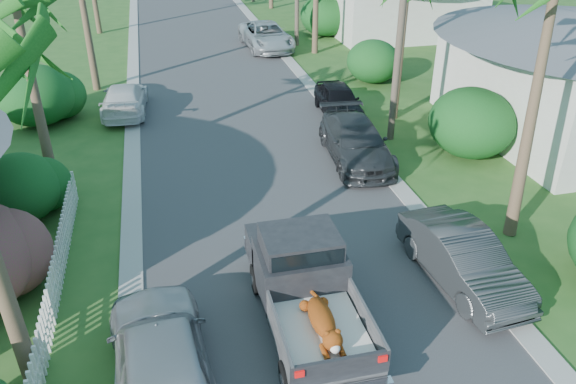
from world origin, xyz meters
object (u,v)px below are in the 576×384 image
object	(u,v)px
parked_car_rf	(339,101)
parked_car_ln	(162,360)
parked_car_rn	(463,259)
parked_car_rd	(266,36)
pickup_truck	(303,279)
parked_car_rm	(356,142)
utility_pole_b	(401,19)
parked_car_lf	(125,99)

from	to	relation	value
parked_car_rf	parked_car_ln	distance (m)	15.81
parked_car_rn	parked_car_ln	xyz separation A→B (m)	(-7.38, -1.81, 0.12)
parked_car_rn	parked_car_rd	size ratio (longest dim) A/B	0.77
parked_car_rf	parked_car_ln	xyz separation A→B (m)	(-7.99, -13.63, 0.16)
pickup_truck	parked_car_rf	distance (m)	12.98
parked_car_rm	utility_pole_b	world-z (taller)	utility_pole_b
parked_car_lf	parked_car_rm	bearing A→B (deg)	143.39
parked_car_rm	parked_car_lf	world-z (taller)	parked_car_rm
parked_car_ln	utility_pole_b	size ratio (longest dim) A/B	0.53
pickup_truck	parked_car_rn	xyz separation A→B (m)	(4.17, 0.24, -0.32)
pickup_truck	parked_car_ln	world-z (taller)	pickup_truck
parked_car_rf	parked_car_lf	distance (m)	9.26
pickup_truck	parked_car_rm	distance (m)	8.59
parked_car_ln	pickup_truck	bearing A→B (deg)	-157.98
parked_car_rm	parked_car_lf	bearing A→B (deg)	144.20
pickup_truck	parked_car_ln	xyz separation A→B (m)	(-3.22, -1.57, -0.20)
pickup_truck	parked_car_rn	distance (m)	4.19
pickup_truck	parked_car_lf	bearing A→B (deg)	106.13
parked_car_rf	parked_car_rn	bearing A→B (deg)	-89.70
parked_car_rm	parked_car_rf	size ratio (longest dim) A/B	1.26
utility_pole_b	parked_car_lf	bearing A→B (deg)	152.31
utility_pole_b	parked_car_rn	bearing A→B (deg)	-101.57
parked_car_rd	parked_car_lf	xyz separation A→B (m)	(-8.16, -9.27, -0.12)
pickup_truck	parked_car_rn	bearing A→B (deg)	3.31
parked_car_rm	parked_car_lf	size ratio (longest dim) A/B	1.10
parked_car_ln	utility_pole_b	distance (m)	14.60
parked_car_ln	parked_car_lf	xyz separation A→B (m)	(-0.96, 16.01, -0.17)
parked_car_lf	parked_car_rn	bearing A→B (deg)	123.77
parked_car_rn	parked_car_ln	world-z (taller)	parked_car_ln
parked_car_rm	parked_car_ln	bearing A→B (deg)	-123.97
pickup_truck	parked_car_lf	world-z (taller)	pickup_truck
parked_car_rd	parked_car_lf	bearing A→B (deg)	-134.58
parked_car_rf	parked_car_rd	size ratio (longest dim) A/B	0.71
parked_car_rf	parked_car_rm	bearing A→B (deg)	-96.85
parked_car_rd	utility_pole_b	world-z (taller)	utility_pole_b
parked_car_rf	parked_car_rd	xyz separation A→B (m)	(-0.79, 11.65, 0.10)
parked_car_lf	utility_pole_b	size ratio (longest dim) A/B	0.49
parked_car_rd	parked_car_lf	size ratio (longest dim) A/B	1.23
pickup_truck	parked_car_rd	world-z (taller)	pickup_truck
pickup_truck	parked_car_rd	size ratio (longest dim) A/B	0.94
parked_car_rd	parked_car_rn	bearing A→B (deg)	-92.78
parked_car_rn	parked_car_lf	xyz separation A→B (m)	(-8.34, 14.20, -0.05)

